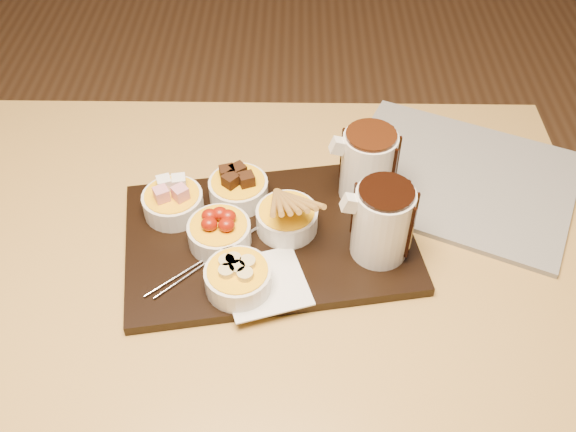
{
  "coord_description": "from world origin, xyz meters",
  "views": [
    {
      "loc": [
        0.11,
        -0.68,
        1.53
      ],
      "look_at": [
        0.1,
        0.02,
        0.81
      ],
      "focal_mm": 40.0,
      "sensor_mm": 36.0,
      "label": 1
    }
  ],
  "objects_px": {
    "pitcher_milk_chocolate": "(368,166)",
    "newspaper": "(458,178)",
    "dining_table": "(231,286)",
    "pitcher_dark_chocolate": "(382,223)",
    "bowl_strawberries": "(219,234)",
    "serving_board": "(270,238)"
  },
  "relations": [
    {
      "from": "bowl_strawberries",
      "to": "dining_table",
      "type": "bearing_deg",
      "value": 9.58
    },
    {
      "from": "bowl_strawberries",
      "to": "pitcher_milk_chocolate",
      "type": "relative_size",
      "value": 0.81
    },
    {
      "from": "serving_board",
      "to": "pitcher_milk_chocolate",
      "type": "bearing_deg",
      "value": 21.8
    },
    {
      "from": "pitcher_milk_chocolate",
      "to": "newspaper",
      "type": "bearing_deg",
      "value": 8.15
    },
    {
      "from": "pitcher_dark_chocolate",
      "to": "newspaper",
      "type": "distance_m",
      "value": 0.26
    },
    {
      "from": "serving_board",
      "to": "bowl_strawberries",
      "type": "distance_m",
      "value": 0.08
    },
    {
      "from": "pitcher_milk_chocolate",
      "to": "bowl_strawberries",
      "type": "bearing_deg",
      "value": -163.61
    },
    {
      "from": "serving_board",
      "to": "bowl_strawberries",
      "type": "relative_size",
      "value": 4.6
    },
    {
      "from": "serving_board",
      "to": "bowl_strawberries",
      "type": "bearing_deg",
      "value": -176.42
    },
    {
      "from": "bowl_strawberries",
      "to": "pitcher_dark_chocolate",
      "type": "relative_size",
      "value": 0.81
    },
    {
      "from": "serving_board",
      "to": "newspaper",
      "type": "xyz_separation_m",
      "value": [
        0.33,
        0.15,
        -0.0
      ]
    },
    {
      "from": "serving_board",
      "to": "pitcher_dark_chocolate",
      "type": "distance_m",
      "value": 0.19
    },
    {
      "from": "pitcher_dark_chocolate",
      "to": "pitcher_milk_chocolate",
      "type": "bearing_deg",
      "value": 85.6
    },
    {
      "from": "pitcher_dark_chocolate",
      "to": "serving_board",
      "type": "bearing_deg",
      "value": 160.02
    },
    {
      "from": "pitcher_milk_chocolate",
      "to": "newspaper",
      "type": "xyz_separation_m",
      "value": [
        0.17,
        0.06,
        -0.07
      ]
    },
    {
      "from": "serving_board",
      "to": "dining_table",
      "type": "bearing_deg",
      "value": -175.95
    },
    {
      "from": "pitcher_milk_chocolate",
      "to": "newspaper",
      "type": "relative_size",
      "value": 0.31
    },
    {
      "from": "dining_table",
      "to": "bowl_strawberries",
      "type": "bearing_deg",
      "value": -170.42
    },
    {
      "from": "dining_table",
      "to": "pitcher_dark_chocolate",
      "type": "xyz_separation_m",
      "value": [
        0.24,
        -0.01,
        0.18
      ]
    },
    {
      "from": "newspaper",
      "to": "dining_table",
      "type": "bearing_deg",
      "value": -132.51
    },
    {
      "from": "pitcher_milk_chocolate",
      "to": "newspaper",
      "type": "height_order",
      "value": "pitcher_milk_chocolate"
    },
    {
      "from": "newspaper",
      "to": "bowl_strawberries",
      "type": "bearing_deg",
      "value": -132.79
    }
  ]
}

